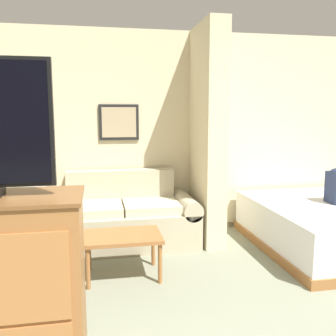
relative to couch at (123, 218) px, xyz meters
The scene contains 7 objects.
wall_back 1.23m from the couch, 40.71° to the left, with size 6.90×0.16×2.60m.
wall_partition_pillar 1.43m from the couch, ahead, with size 0.24×0.87×2.60m.
couch is the anchor object (origin of this frame).
coffee_table 0.93m from the couch, 93.76° to the right, with size 0.73×0.51×0.42m.
side_table 1.02m from the couch, behind, with size 0.41×0.41×0.53m.
table_lamp 1.12m from the couch, behind, with size 0.29×0.29×0.41m.
bed 2.39m from the couch, 13.95° to the right, with size 1.54×1.92×0.52m.
Camera 1 is at (-0.83, -1.38, 1.56)m, focal length 40.00 mm.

